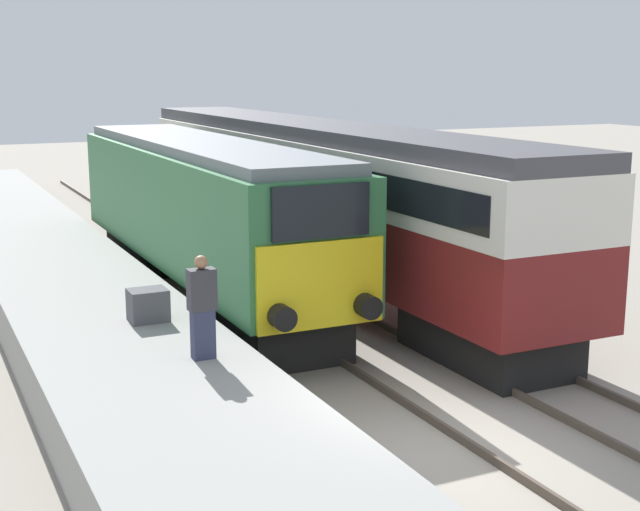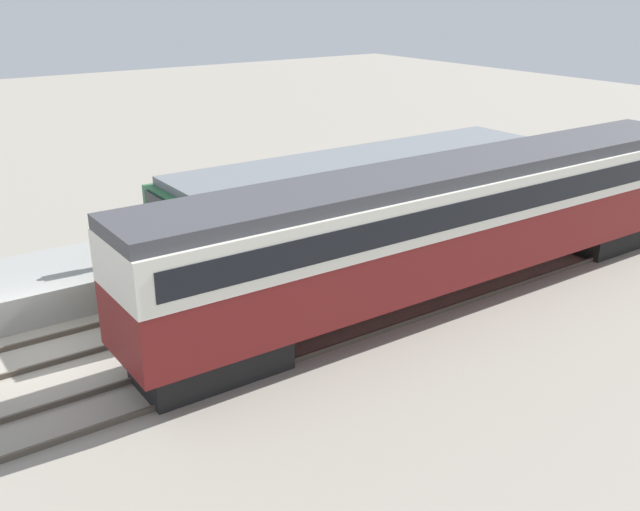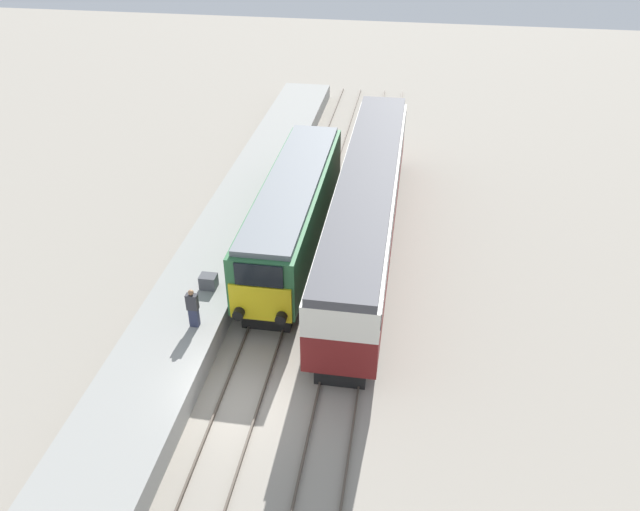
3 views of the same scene
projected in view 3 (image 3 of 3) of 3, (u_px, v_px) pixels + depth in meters
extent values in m
plane|color=gray|center=(239.00, 404.00, 22.20)|extent=(120.00, 120.00, 0.00)
cube|color=gray|center=(215.00, 262.00, 28.97)|extent=(3.50, 50.00, 1.01)
cube|color=#4C4238|center=(254.00, 314.00, 26.39)|extent=(0.07, 60.00, 0.14)
cube|color=#4C4238|center=(287.00, 318.00, 26.20)|extent=(0.07, 60.00, 0.14)
cube|color=#4C4238|center=(333.00, 322.00, 25.94)|extent=(0.07, 60.00, 0.14)
cube|color=#4C4238|center=(368.00, 326.00, 25.75)|extent=(0.07, 60.00, 0.14)
cube|color=black|center=(276.00, 292.00, 26.99)|extent=(2.03, 4.00, 1.00)
cube|color=black|center=(310.00, 200.00, 34.06)|extent=(2.03, 4.00, 1.00)
cube|color=#2D6B3D|center=(294.00, 208.00, 29.53)|extent=(2.70, 13.56, 2.66)
cube|color=yellow|center=(260.00, 304.00, 24.18)|extent=(2.48, 0.10, 1.59)
cube|color=black|center=(259.00, 275.00, 23.45)|extent=(1.89, 0.10, 0.96)
cube|color=slate|center=(293.00, 180.00, 28.74)|extent=(2.38, 13.02, 0.24)
cylinder|color=black|center=(239.00, 314.00, 24.36)|extent=(0.44, 0.35, 0.44)
cylinder|color=black|center=(281.00, 318.00, 24.13)|extent=(0.44, 0.35, 0.44)
cube|color=black|center=(345.00, 345.00, 24.14)|extent=(1.89, 3.60, 0.95)
cube|color=black|center=(378.00, 170.00, 37.37)|extent=(1.89, 3.60, 0.95)
cube|color=maroon|center=(366.00, 216.00, 30.05)|extent=(2.70, 20.39, 1.62)
cube|color=silver|center=(368.00, 189.00, 29.26)|extent=(2.71, 20.39, 1.27)
cube|color=black|center=(368.00, 189.00, 29.26)|extent=(2.75, 19.57, 0.70)
cube|color=#424247|center=(368.00, 173.00, 28.82)|extent=(2.48, 20.39, 0.36)
cube|color=#2D334C|center=(194.00, 317.00, 24.09)|extent=(0.36, 0.24, 0.81)
cube|color=#333338|center=(192.00, 302.00, 23.69)|extent=(0.44, 0.26, 0.67)
sphere|color=#9E704C|center=(191.00, 292.00, 23.44)|extent=(0.22, 0.22, 0.22)
cube|color=#4C4C51|center=(209.00, 281.00, 26.26)|extent=(0.70, 0.56, 0.60)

